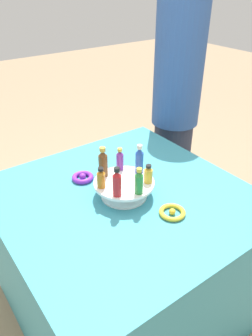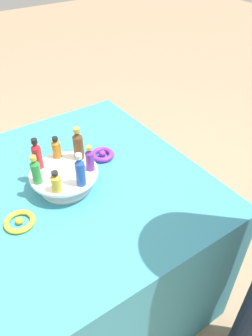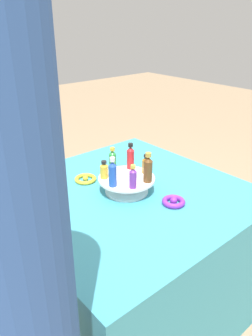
# 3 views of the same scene
# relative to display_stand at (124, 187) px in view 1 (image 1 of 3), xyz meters

# --- Properties ---
(ground_plane) EXTENTS (12.00, 12.00, 0.00)m
(ground_plane) POSITION_rel_display_stand_xyz_m (0.00, 0.00, -0.79)
(ground_plane) COLOR #997F60
(party_table) EXTENTS (1.05, 1.05, 0.74)m
(party_table) POSITION_rel_display_stand_xyz_m (0.00, 0.00, -0.42)
(party_table) COLOR teal
(party_table) RESTS_ON ground_plane
(display_stand) EXTENTS (0.26, 0.26, 0.07)m
(display_stand) POSITION_rel_display_stand_xyz_m (0.00, 0.00, 0.00)
(display_stand) COLOR white
(display_stand) RESTS_ON party_table
(bottle_blue) EXTENTS (0.04, 0.04, 0.14)m
(bottle_blue) POSITION_rel_display_stand_xyz_m (0.10, 0.02, 0.09)
(bottle_blue) COLOR #234CAD
(bottle_blue) RESTS_ON display_stand
(bottle_purple) EXTENTS (0.03, 0.03, 0.11)m
(bottle_purple) POSITION_rel_display_stand_xyz_m (0.04, 0.09, 0.08)
(bottle_purple) COLOR #702D93
(bottle_purple) RESTS_ON display_stand
(bottle_brown) EXTENTS (0.04, 0.04, 0.14)m
(bottle_brown) POSITION_rel_display_stand_xyz_m (-0.05, 0.09, 0.09)
(bottle_brown) COLOR brown
(bottle_brown) RESTS_ON display_stand
(bottle_amber) EXTENTS (0.03, 0.03, 0.09)m
(bottle_amber) POSITION_rel_display_stand_xyz_m (-0.10, 0.02, 0.07)
(bottle_amber) COLOR #AD6B19
(bottle_amber) RESTS_ON display_stand
(bottle_red) EXTENTS (0.04, 0.04, 0.13)m
(bottle_red) POSITION_rel_display_stand_xyz_m (-0.08, -0.06, 0.09)
(bottle_red) COLOR #B21E23
(bottle_red) RESTS_ON display_stand
(bottle_green) EXTENTS (0.03, 0.03, 0.12)m
(bottle_green) POSITION_rel_display_stand_xyz_m (0.00, -0.10, 0.08)
(bottle_green) COLOR #288438
(bottle_green) RESTS_ON display_stand
(bottle_gold) EXTENTS (0.04, 0.04, 0.08)m
(bottle_gold) POSITION_rel_display_stand_xyz_m (0.08, -0.06, 0.07)
(bottle_gold) COLOR gold
(bottle_gold) RESTS_ON display_stand
(ribbon_bow_gold) EXTENTS (0.11, 0.11, 0.03)m
(ribbon_bow_gold) POSITION_rel_display_stand_xyz_m (0.08, -0.22, -0.03)
(ribbon_bow_gold) COLOR gold
(ribbon_bow_gold) RESTS_ON party_table
(ribbon_bow_purple) EXTENTS (0.10, 0.10, 0.03)m
(ribbon_bow_purple) POSITION_rel_display_stand_xyz_m (-0.08, 0.22, -0.03)
(ribbon_bow_purple) COLOR purple
(ribbon_bow_purple) RESTS_ON party_table
(person_figure) EXTENTS (0.30, 0.30, 1.76)m
(person_figure) POSITION_rel_display_stand_xyz_m (0.75, 0.48, 0.10)
(person_figure) COLOR #282D42
(person_figure) RESTS_ON ground_plane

